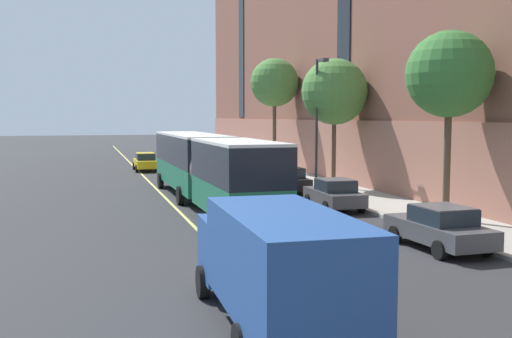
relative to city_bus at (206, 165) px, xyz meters
The scene contains 15 objects.
ground_plane 6.83m from the city_bus, 86.03° to the right, with size 260.00×260.00×0.00m, color #303033.
sidewalk 9.88m from the city_bus, 21.09° to the right, with size 4.11×160.00×0.15m, color #ADA89E.
city_bus is the anchor object (origin of this frame).
parked_car_white_0 17.53m from the city_bus, 70.72° to the left, with size 2.02×4.76×1.56m.
parked_car_white_1 24.62m from the city_bus, 76.42° to the left, with size 1.97×4.49×1.56m.
parked_car_black_2 7.18m from the city_bus, 33.52° to the left, with size 2.03×4.42×1.56m.
parked_car_darkgray_3 6.83m from the city_bus, 28.55° to the right, with size 2.10×4.26×1.56m.
parked_car_darkgray_5 13.92m from the city_bus, 65.21° to the right, with size 2.13×4.48×1.56m.
box_truck 18.95m from the city_bus, 96.93° to the right, with size 2.49×7.34×2.75m.
taxi_cab 21.24m from the city_bus, 92.99° to the left, with size 1.90×4.55×1.56m.
street_tree_mid_block 12.86m from the city_bus, 41.31° to the right, with size 3.74×3.74×8.20m.
street_tree_far_uptown 10.87m from the city_bus, 25.44° to the left, with size 4.17×4.17×8.14m.
street_tree_far_downtown 19.70m from the city_bus, 61.35° to the left, with size 3.99×3.99×9.29m.
street_lamp 8.70m from the city_bus, 23.21° to the left, with size 0.36×1.48×7.96m.
lane_centerline 4.41m from the city_bus, 116.05° to the right, with size 0.16×140.00×0.01m, color #E0D66B.
Camera 1 is at (-6.55, -24.21, 4.66)m, focal length 42.00 mm.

